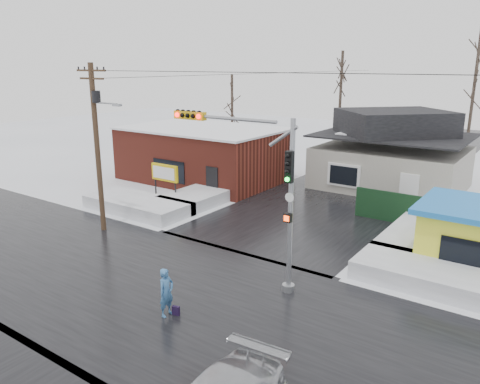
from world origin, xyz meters
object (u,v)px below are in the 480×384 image
Objects in this scene: kiosk at (472,235)px; pedestrian at (166,293)px; traffic_signal at (256,178)px; utility_pole at (97,139)px; marquee_sign at (165,174)px.

kiosk reaches higher than pedestrian.
utility_pole is (-10.36, 0.53, 0.57)m from traffic_signal.
utility_pole reaches higher than kiosk.
marquee_sign is at bearing 150.28° from traffic_signal.
marquee_sign is (-11.43, 6.53, -2.62)m from traffic_signal.
pedestrian is (9.22, -4.71, -4.20)m from utility_pole.
marquee_sign is 18.51m from kiosk.
pedestrian is at bearing -126.24° from kiosk.
traffic_signal is 10.39m from utility_pole.
utility_pole is 1.96× the size of kiosk.
pedestrian is (10.29, -10.70, -1.01)m from marquee_sign.
marquee_sign is at bearing -178.45° from kiosk.
traffic_signal is 1.52× the size of kiosk.
utility_pole is at bearing 63.34° from pedestrian.
kiosk is 13.90m from pedestrian.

